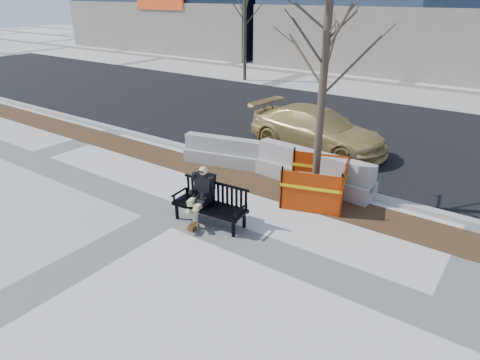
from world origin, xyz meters
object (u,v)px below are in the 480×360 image
Objects in this scene: jersey_barrier_left at (232,165)px; bench at (210,223)px; seated_man at (203,219)px; jersey_barrier_right at (312,185)px; tree_fence at (314,200)px; sedan at (316,149)px.

bench is at bearing -74.81° from jersey_barrier_left.
jersey_barrier_right is at bearing 65.19° from seated_man.
seated_man is 0.42× the size of jersey_barrier_left.
seated_man is 3.37m from jersey_barrier_right.
tree_fence reaches higher than seated_man.
seated_man reaches higher than jersey_barrier_right.
bench is 2.77m from tree_fence.
jersey_barrier_right is (1.19, -2.65, 0.00)m from sedan.
seated_man is 0.38× the size of jersey_barrier_right.
jersey_barrier_right is (-0.46, 0.80, 0.00)m from tree_fence.
sedan reaches higher than seated_man.
bench is 3.51m from jersey_barrier_left.
jersey_barrier_left is at bearing 110.48° from seated_man.
sedan is at bearing 49.87° from jersey_barrier_left.
sedan is (-1.65, 3.45, 0.00)m from tree_fence.
tree_fence reaches higher than jersey_barrier_right.
tree_fence is 1.17× the size of sedan.
bench is 3.33m from jersey_barrier_right.
bench is 0.32× the size of tree_fence.
jersey_barrier_right is (1.17, 3.17, 0.00)m from seated_man.
jersey_barrier_left is (-1.67, 3.09, 0.00)m from bench.
jersey_barrier_right is at bearing 69.18° from bench.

